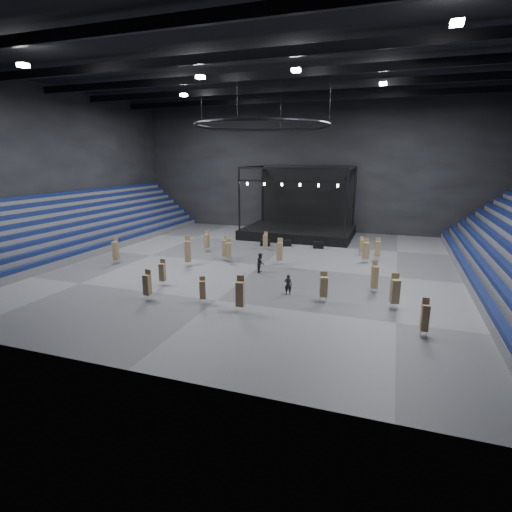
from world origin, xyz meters
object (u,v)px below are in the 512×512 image
(chair_stack_2, at_px, (147,284))
(chair_stack_9, at_px, (188,251))
(chair_stack_3, at_px, (395,291))
(chair_stack_13, at_px, (366,250))
(chair_stack_1, at_px, (229,250))
(chair_stack_4, at_px, (116,250))
(chair_stack_0, at_px, (324,286))
(flight_case_right, at_px, (319,245))
(chair_stack_16, at_px, (240,293))
(chair_stack_11, at_px, (162,272))
(flight_case_mid, at_px, (287,243))
(chair_stack_15, at_px, (425,317))
(chair_stack_6, at_px, (378,248))
(man_center, at_px, (288,285))
(chair_stack_12, at_px, (203,289))
(chair_stack_14, at_px, (207,240))
(chair_stack_10, at_px, (280,251))
(stage, at_px, (300,225))
(flight_case_left, at_px, (265,243))
(chair_stack_5, at_px, (362,245))
(chair_stack_8, at_px, (375,277))
(chair_stack_17, at_px, (225,248))
(crew_member, at_px, (261,263))

(chair_stack_2, height_order, chair_stack_9, chair_stack_9)
(chair_stack_3, bearing_deg, chair_stack_13, 85.92)
(chair_stack_3, relative_size, chair_stack_9, 0.85)
(chair_stack_1, relative_size, chair_stack_4, 0.88)
(chair_stack_9, bearing_deg, chair_stack_0, -42.30)
(flight_case_right, height_order, chair_stack_16, chair_stack_16)
(chair_stack_0, xyz_separation_m, chair_stack_2, (-12.31, -3.74, -0.02))
(chair_stack_3, distance_m, chair_stack_11, 18.04)
(flight_case_mid, xyz_separation_m, chair_stack_15, (13.94, -21.23, 0.82))
(chair_stack_6, distance_m, man_center, 14.68)
(chair_stack_12, distance_m, chair_stack_14, 16.77)
(chair_stack_9, height_order, chair_stack_10, chair_stack_9)
(chair_stack_4, xyz_separation_m, chair_stack_6, (24.25, 10.12, -0.14))
(chair_stack_9, bearing_deg, chair_stack_1, 20.53)
(chair_stack_12, bearing_deg, stage, 63.97)
(flight_case_left, relative_size, chair_stack_1, 0.47)
(chair_stack_0, xyz_separation_m, chair_stack_3, (4.86, 0.26, 0.12))
(man_center, bearing_deg, chair_stack_5, -108.65)
(chair_stack_8, bearing_deg, chair_stack_0, -155.75)
(chair_stack_1, bearing_deg, chair_stack_13, -6.47)
(chair_stack_10, bearing_deg, chair_stack_6, 23.78)
(flight_case_right, bearing_deg, chair_stack_2, -112.33)
(chair_stack_1, xyz_separation_m, chair_stack_15, (17.51, -12.06, -0.08))
(stage, distance_m, man_center, 24.21)
(chair_stack_17, relative_size, crew_member, 1.36)
(chair_stack_0, xyz_separation_m, chair_stack_15, (6.55, -3.74, -0.03))
(chair_stack_12, bearing_deg, chair_stack_6, 32.35)
(chair_stack_9, xyz_separation_m, man_center, (11.25, -4.89, -0.70))
(man_center, bearing_deg, chair_stack_13, -115.42)
(flight_case_mid, bearing_deg, chair_stack_1, -111.32)
(chair_stack_10, relative_size, chair_stack_15, 1.13)
(chair_stack_2, xyz_separation_m, chair_stack_6, (15.38, 17.91, 0.03))
(chair_stack_0, distance_m, chair_stack_6, 14.50)
(chair_stack_9, height_order, chair_stack_17, chair_stack_9)
(chair_stack_10, height_order, crew_member, chair_stack_10)
(chair_stack_0, distance_m, chair_stack_11, 13.17)
(chair_stack_0, height_order, chair_stack_17, chair_stack_17)
(chair_stack_11, bearing_deg, chair_stack_1, 67.90)
(chair_stack_2, distance_m, chair_stack_4, 11.81)
(chair_stack_8, height_order, chair_stack_17, chair_stack_8)
(chair_stack_9, bearing_deg, chair_stack_13, 2.86)
(man_center, bearing_deg, chair_stack_8, -159.78)
(chair_stack_4, bearing_deg, chair_stack_0, -17.64)
(flight_case_left, bearing_deg, chair_stack_13, -19.29)
(man_center, bearing_deg, chair_stack_17, -46.46)
(chair_stack_12, bearing_deg, chair_stack_3, -10.28)
(chair_stack_3, bearing_deg, chair_stack_16, -174.93)
(chair_stack_1, bearing_deg, chair_stack_5, 6.54)
(chair_stack_17, bearing_deg, chair_stack_6, 37.80)
(chair_stack_3, relative_size, chair_stack_17, 1.02)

